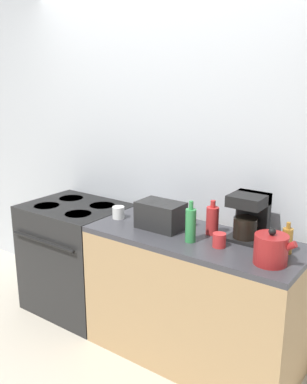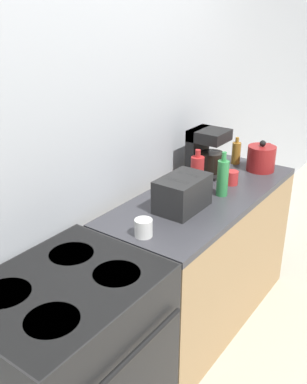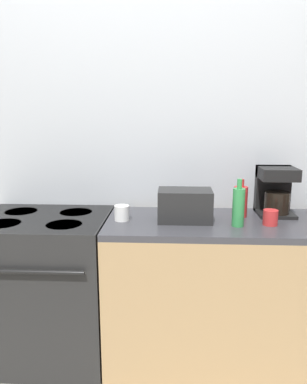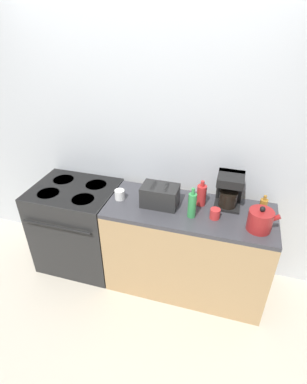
{
  "view_description": "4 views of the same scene",
  "coord_description": "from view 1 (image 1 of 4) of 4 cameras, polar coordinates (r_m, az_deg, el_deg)",
  "views": [
    {
      "loc": [
        1.79,
        -1.93,
        1.88
      ],
      "look_at": [
        0.16,
        0.33,
        1.12
      ],
      "focal_mm": 40.0,
      "sensor_mm": 36.0,
      "label": 1
    },
    {
      "loc": [
        -1.53,
        -0.8,
        1.9
      ],
      "look_at": [
        0.06,
        0.34,
        1.04
      ],
      "focal_mm": 40.0,
      "sensor_mm": 36.0,
      "label": 2
    },
    {
      "loc": [
        0.17,
        -1.79,
        1.5
      ],
      "look_at": [
        0.06,
        0.38,
        1.03
      ],
      "focal_mm": 35.0,
      "sensor_mm": 36.0,
      "label": 3
    },
    {
      "loc": [
        0.79,
        -1.75,
        2.33
      ],
      "look_at": [
        0.19,
        0.3,
        1.0
      ],
      "focal_mm": 28.0,
      "sensor_mm": 36.0,
      "label": 4
    }
  ],
  "objects": [
    {
      "name": "coffee_maker",
      "position": [
        2.73,
        12.62,
        -3.05
      ],
      "size": [
        0.21,
        0.22,
        0.29
      ],
      "color": "black",
      "rests_on": "counter_block"
    },
    {
      "name": "toaster",
      "position": [
        2.85,
        0.96,
        -3.11
      ],
      "size": [
        0.3,
        0.2,
        0.18
      ],
      "color": "black",
      "rests_on": "counter_block"
    },
    {
      "name": "kettle",
      "position": [
        2.42,
        15.43,
        -7.36
      ],
      "size": [
        0.23,
        0.18,
        0.21
      ],
      "color": "maroon",
      "rests_on": "counter_block"
    },
    {
      "name": "bottle_amber",
      "position": [
        2.58,
        17.4,
        -6.17
      ],
      "size": [
        0.06,
        0.06,
        0.19
      ],
      "color": "#9E6B23",
      "rests_on": "counter_block"
    },
    {
      "name": "stove",
      "position": [
        3.58,
        -10.17,
        -8.39
      ],
      "size": [
        0.78,
        0.66,
        0.89
      ],
      "color": "black",
      "rests_on": "ground_plane"
    },
    {
      "name": "wall_back",
      "position": [
        3.22,
        1.38,
        4.95
      ],
      "size": [
        8.0,
        0.05,
        2.6
      ],
      "color": "silver",
      "rests_on": "ground_plane"
    },
    {
      "name": "cup_white",
      "position": [
        3.07,
        -4.7,
        -2.74
      ],
      "size": [
        0.09,
        0.09,
        0.09
      ],
      "color": "white",
      "rests_on": "counter_block"
    },
    {
      "name": "ground_plane",
      "position": [
        3.24,
        -6.07,
        -20.25
      ],
      "size": [
        12.0,
        12.0,
        0.0
      ],
      "primitive_type": "plane",
      "color": "beige"
    },
    {
      "name": "bottle_red",
      "position": [
        2.77,
        7.86,
        -3.73
      ],
      "size": [
        0.08,
        0.08,
        0.23
      ],
      "color": "#B72828",
      "rests_on": "counter_block"
    },
    {
      "name": "bottle_green",
      "position": [
        2.63,
        4.98,
        -4.38
      ],
      "size": [
        0.07,
        0.07,
        0.26
      ],
      "color": "#338C47",
      "rests_on": "counter_block"
    },
    {
      "name": "counter_block",
      "position": [
        2.95,
        5.23,
        -13.93
      ],
      "size": [
        1.42,
        0.59,
        0.89
      ],
      "color": "tan",
      "rests_on": "ground_plane"
    },
    {
      "name": "cup_red",
      "position": [
        2.6,
        8.76,
        -6.36
      ],
      "size": [
        0.08,
        0.08,
        0.08
      ],
      "color": "red",
      "rests_on": "counter_block"
    }
  ]
}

